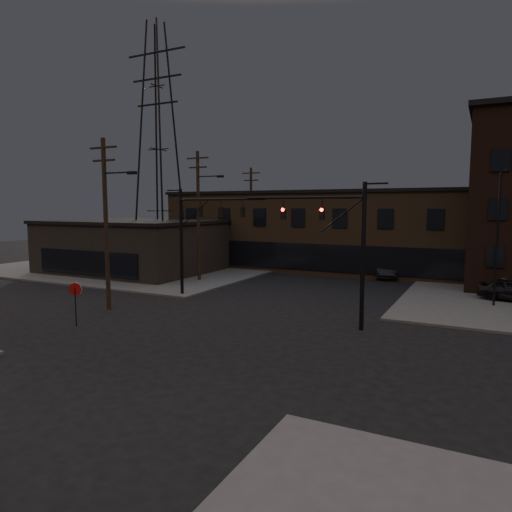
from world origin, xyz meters
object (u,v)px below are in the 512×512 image
at_px(traffic_signal_far, 195,230).
at_px(stop_sign, 75,294).
at_px(traffic_signal_near, 343,239).
at_px(car_crossing, 384,269).

height_order(traffic_signal_far, stop_sign, traffic_signal_far).
bearing_deg(traffic_signal_near, car_crossing, 94.48).
relative_size(traffic_signal_near, car_crossing, 1.59).
xyz_separation_m(traffic_signal_far, stop_sign, (-1.28, -9.99, -3.17)).
relative_size(traffic_signal_near, stop_sign, 3.23).
distance_m(stop_sign, car_crossing, 28.38).
relative_size(traffic_signal_far, stop_sign, 3.23).
bearing_deg(stop_sign, car_crossing, 65.31).
height_order(traffic_signal_near, car_crossing, traffic_signal_near).
bearing_deg(traffic_signal_far, traffic_signal_near, -16.17).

